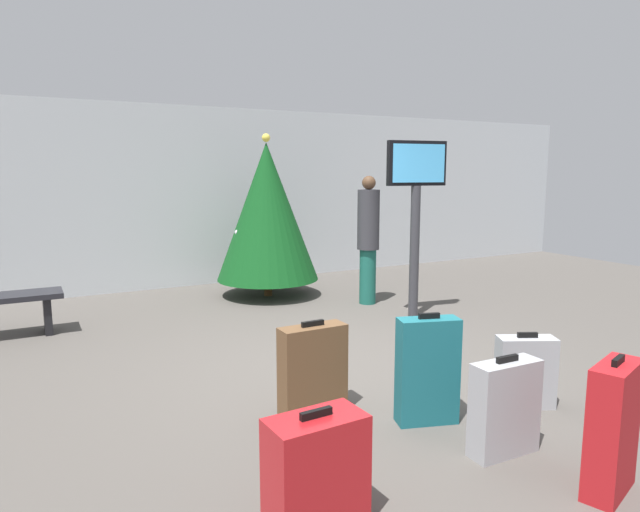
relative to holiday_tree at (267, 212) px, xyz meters
name	(u,v)px	position (x,y,z in m)	size (l,w,h in m)	color
ground_plane	(338,370)	(-0.66, -3.21, -1.24)	(16.00, 16.00, 0.00)	#514C47
back_wall	(196,197)	(-0.66, 1.33, 0.17)	(16.00, 0.20, 2.83)	#B7BCC1
holiday_tree	(267,212)	(0.00, 0.00, 0.00)	(1.48, 1.48, 2.35)	#4C3319
flight_info_kiosk	(416,198)	(1.15, -1.98, 0.25)	(0.78, 0.21, 2.19)	#333338
traveller_0	(368,236)	(1.02, -1.12, -0.30)	(0.41, 0.41, 1.76)	#19594C
suitcase_0	(313,370)	(-1.29, -3.90, -0.90)	(0.52, 0.19, 0.72)	brown
suitcase_1	(316,472)	(-1.90, -5.12, -0.94)	(0.52, 0.30, 0.64)	#B2191E
suitcase_2	(525,372)	(0.22, -4.57, -0.96)	(0.47, 0.36, 0.60)	#9EA0A5
suitcase_3	(427,371)	(-0.63, -4.43, -0.85)	(0.47, 0.30, 0.82)	#19606B
suitcase_4	(612,429)	(-0.29, -5.64, -0.86)	(0.46, 0.31, 0.81)	#B2191E
suitcase_5	(505,408)	(-0.48, -5.03, -0.93)	(0.48, 0.19, 0.66)	#9EA0A5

